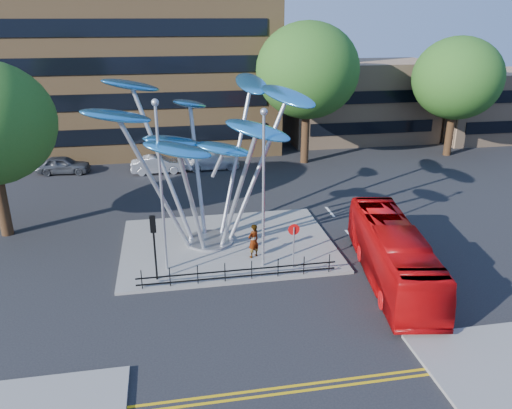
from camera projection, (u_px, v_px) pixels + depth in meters
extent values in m
plane|color=black|center=(265.00, 298.00, 23.55)|extent=(120.00, 120.00, 0.00)
cube|color=slate|center=(228.00, 245.00, 28.86)|extent=(12.00, 9.00, 0.15)
cube|color=gold|center=(297.00, 386.00, 18.03)|extent=(40.00, 0.12, 0.01)
cube|color=gold|center=(299.00, 391.00, 17.76)|extent=(40.00, 0.12, 0.01)
cube|color=tan|center=(359.00, 101.00, 52.33)|extent=(15.00, 8.00, 8.00)
cube|color=tan|center=(490.00, 105.00, 53.00)|extent=(12.00, 8.00, 7.00)
cylinder|color=black|center=(305.00, 131.00, 44.06)|extent=(0.70, 0.70, 5.72)
ellipsoid|color=#234D16|center=(308.00, 71.00, 42.19)|extent=(8.80, 8.80, 8.10)
cylinder|color=black|center=(1.00, 197.00, 29.54)|extent=(0.70, 0.70, 4.84)
cylinder|color=black|center=(450.00, 129.00, 46.51)|extent=(0.70, 0.70, 5.06)
ellipsoid|color=#234D16|center=(457.00, 78.00, 44.86)|extent=(8.00, 8.00, 7.36)
cylinder|color=#9EA0A5|center=(210.00, 240.00, 29.11)|extent=(2.80, 2.80, 0.12)
cylinder|color=#9EA0A5|center=(186.00, 182.00, 26.98)|extent=(0.24, 0.24, 7.80)
ellipsoid|color=#3291D9|center=(117.00, 116.00, 24.13)|extent=(3.92, 2.95, 1.39)
cylinder|color=#9EA0A5|center=(202.00, 196.00, 27.00)|extent=(0.24, 0.24, 6.40)
ellipsoid|color=#3291D9|center=(178.00, 150.00, 23.63)|extent=(3.47, 1.78, 1.31)
cylinder|color=#9EA0A5|center=(220.00, 188.00, 27.24)|extent=(0.24, 0.24, 7.00)
ellipsoid|color=#3291D9|center=(258.00, 130.00, 24.81)|extent=(3.81, 3.11, 1.36)
cylinder|color=#9EA0A5|center=(229.00, 173.00, 27.86)|extent=(0.24, 0.24, 8.20)
ellipsoid|color=#3291D9|center=(288.00, 96.00, 27.32)|extent=(3.52, 4.06, 1.44)
cylinder|color=#9EA0A5|center=(220.00, 165.00, 28.55)|extent=(0.24, 0.24, 8.60)
ellipsoid|color=#3291D9|center=(251.00, 83.00, 29.21)|extent=(2.21, 3.79, 1.39)
cylinder|color=#9EA0A5|center=(202.00, 176.00, 28.69)|extent=(0.24, 0.24, 7.40)
ellipsoid|color=#3291D9|center=(190.00, 104.00, 29.68)|extent=(3.02, 3.71, 1.34)
cylinder|color=#9EA0A5|center=(188.00, 168.00, 27.75)|extent=(0.24, 0.24, 8.80)
ellipsoid|color=#3291D9|center=(131.00, 85.00, 27.00)|extent=(3.88, 3.60, 1.42)
ellipsoid|color=#3291D9|center=(172.00, 141.00, 26.86)|extent=(3.40, 1.96, 1.13)
ellipsoid|color=#3291D9|center=(224.00, 149.00, 26.90)|extent=(3.39, 2.16, 1.11)
cylinder|color=#9EA0A5|center=(162.00, 192.00, 24.43)|extent=(0.14, 0.14, 8.50)
sphere|color=#9EA0A5|center=(155.00, 102.00, 22.87)|extent=(0.36, 0.36, 0.36)
cylinder|color=#9EA0A5|center=(263.00, 194.00, 24.90)|extent=(0.14, 0.14, 8.00)
sphere|color=#9EA0A5|center=(264.00, 112.00, 23.42)|extent=(0.36, 0.36, 0.36)
cylinder|color=black|center=(155.00, 250.00, 24.38)|extent=(0.10, 0.10, 3.20)
cube|color=black|center=(153.00, 224.00, 23.88)|extent=(0.28, 0.18, 0.85)
sphere|color=#FF0C0C|center=(152.00, 219.00, 23.78)|extent=(0.18, 0.18, 0.18)
cylinder|color=#9EA0A5|center=(293.00, 248.00, 25.71)|extent=(0.08, 0.08, 2.30)
cylinder|color=red|center=(294.00, 230.00, 25.38)|extent=(0.60, 0.04, 0.60)
cube|color=white|center=(294.00, 229.00, 25.40)|extent=(0.42, 0.03, 0.10)
cylinder|color=black|center=(142.00, 279.00, 23.93)|extent=(0.05, 0.05, 1.00)
cylinder|color=black|center=(170.00, 277.00, 24.15)|extent=(0.05, 0.05, 1.00)
cylinder|color=black|center=(198.00, 275.00, 24.37)|extent=(0.05, 0.05, 1.00)
cylinder|color=black|center=(225.00, 272.00, 24.60)|extent=(0.05, 0.05, 1.00)
cylinder|color=black|center=(252.00, 270.00, 24.82)|extent=(0.05, 0.05, 1.00)
cylinder|color=black|center=(278.00, 268.00, 25.04)|extent=(0.05, 0.05, 1.00)
cylinder|color=black|center=(304.00, 265.00, 25.27)|extent=(0.05, 0.05, 1.00)
cylinder|color=black|center=(329.00, 263.00, 25.49)|extent=(0.05, 0.05, 1.00)
cube|color=black|center=(238.00, 270.00, 24.69)|extent=(10.00, 0.06, 0.06)
cube|color=black|center=(238.00, 276.00, 24.82)|extent=(10.00, 0.06, 0.06)
imported|color=#B6080A|center=(392.00, 253.00, 24.77)|extent=(4.09, 10.57, 2.87)
imported|color=gray|center=(253.00, 241.00, 26.91)|extent=(0.84, 0.76, 1.92)
imported|color=#44474C|center=(63.00, 165.00, 41.70)|extent=(4.47, 2.12, 1.48)
imported|color=#B7BABF|center=(158.00, 164.00, 41.84)|extent=(4.47, 1.61, 1.47)
imported|color=silver|center=(211.00, 161.00, 42.98)|extent=(4.95, 2.12, 1.42)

